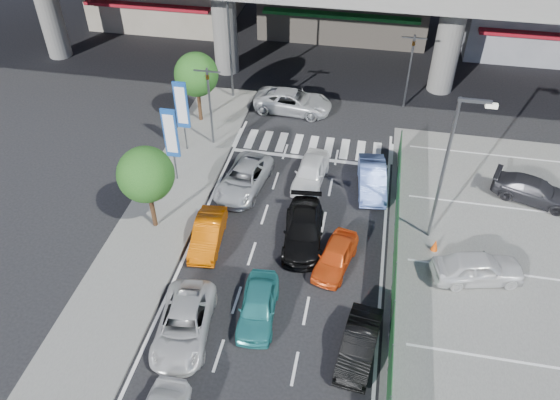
% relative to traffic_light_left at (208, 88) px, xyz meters
% --- Properties ---
extents(ground, '(120.00, 120.00, 0.00)m').
position_rel_traffic_light_left_xyz_m(ground, '(6.20, -12.00, -3.94)').
color(ground, black).
rests_on(ground, ground).
extents(parking_lot, '(12.00, 28.00, 0.06)m').
position_rel_traffic_light_left_xyz_m(parking_lot, '(17.20, -10.00, -3.91)').
color(parking_lot, '#5A5A58').
rests_on(parking_lot, ground).
extents(sidewalk_left, '(4.00, 30.00, 0.12)m').
position_rel_traffic_light_left_xyz_m(sidewalk_left, '(-0.80, -8.00, -3.88)').
color(sidewalk_left, '#5A5A58').
rests_on(sidewalk_left, ground).
extents(fence_run, '(0.16, 22.00, 1.80)m').
position_rel_traffic_light_left_xyz_m(fence_run, '(11.50, -11.00, -3.04)').
color(fence_run, '#1C5227').
rests_on(fence_run, ground).
extents(traffic_light_left, '(1.60, 1.24, 5.20)m').
position_rel_traffic_light_left_xyz_m(traffic_light_left, '(0.00, 0.00, 0.00)').
color(traffic_light_left, '#595B60').
rests_on(traffic_light_left, ground).
extents(traffic_light_right, '(1.60, 1.24, 5.20)m').
position_rel_traffic_light_left_xyz_m(traffic_light_right, '(11.70, 7.00, 0.00)').
color(traffic_light_right, '#595B60').
rests_on(traffic_light_right, ground).
extents(street_lamp_right, '(1.65, 0.22, 8.00)m').
position_rel_traffic_light_left_xyz_m(street_lamp_right, '(13.37, -6.00, 0.83)').
color(street_lamp_right, '#595B60').
rests_on(street_lamp_right, ground).
extents(street_lamp_left, '(1.65, 0.22, 8.00)m').
position_rel_traffic_light_left_xyz_m(street_lamp_left, '(-0.13, 6.00, 0.83)').
color(street_lamp_left, '#595B60').
rests_on(street_lamp_left, ground).
extents(signboard_near, '(0.80, 0.14, 4.70)m').
position_rel_traffic_light_left_xyz_m(signboard_near, '(-1.00, -4.01, -0.87)').
color(signboard_near, '#595B60').
rests_on(signboard_near, ground).
extents(signboard_far, '(0.80, 0.14, 4.70)m').
position_rel_traffic_light_left_xyz_m(signboard_far, '(-1.40, -1.01, -0.87)').
color(signboard_far, '#595B60').
rests_on(signboard_far, ground).
extents(tree_near, '(2.80, 2.80, 4.80)m').
position_rel_traffic_light_left_xyz_m(tree_near, '(-0.80, -8.00, -0.55)').
color(tree_near, '#382314').
rests_on(tree_near, ground).
extents(tree_far, '(2.80, 2.80, 4.80)m').
position_rel_traffic_light_left_xyz_m(tree_far, '(-1.60, 2.50, -0.55)').
color(tree_far, '#382314').
rests_on(tree_far, ground).
extents(sedan_white_mid_left, '(2.72, 4.92, 1.31)m').
position_rel_traffic_light_left_xyz_m(sedan_white_mid_left, '(2.91, -14.22, -3.28)').
color(sedan_white_mid_left, silver).
rests_on(sedan_white_mid_left, ground).
extents(taxi_teal_mid, '(1.85, 3.98, 1.32)m').
position_rel_traffic_light_left_xyz_m(taxi_teal_mid, '(5.76, -12.66, -3.28)').
color(taxi_teal_mid, teal).
rests_on(taxi_teal_mid, ground).
extents(hatch_black_mid_right, '(1.78, 3.95, 1.26)m').
position_rel_traffic_light_left_xyz_m(hatch_black_mid_right, '(10.24, -13.78, -3.31)').
color(hatch_black_mid_right, black).
rests_on(hatch_black_mid_right, ground).
extents(taxi_orange_left, '(1.68, 3.94, 1.26)m').
position_rel_traffic_light_left_xyz_m(taxi_orange_left, '(2.29, -8.66, -3.30)').
color(taxi_orange_left, '#B84D02').
rests_on(taxi_orange_left, ground).
extents(sedan_black_mid, '(2.37, 4.92, 1.38)m').
position_rel_traffic_light_left_xyz_m(sedan_black_mid, '(6.94, -7.55, -3.25)').
color(sedan_black_mid, black).
rests_on(sedan_black_mid, ground).
extents(taxi_orange_right, '(2.21, 3.84, 1.23)m').
position_rel_traffic_light_left_xyz_m(taxi_orange_right, '(8.73, -8.98, -3.32)').
color(taxi_orange_right, '#E14D16').
rests_on(taxi_orange_right, ground).
extents(wagon_silver_front_left, '(2.79, 5.01, 1.33)m').
position_rel_traffic_light_left_xyz_m(wagon_silver_front_left, '(2.98, -3.99, -3.27)').
color(wagon_silver_front_left, '#A4A7AB').
rests_on(wagon_silver_front_left, ground).
extents(sedan_white_front_mid, '(1.97, 4.17, 1.38)m').
position_rel_traffic_light_left_xyz_m(sedan_white_front_mid, '(6.58, -2.67, -3.25)').
color(sedan_white_front_mid, white).
rests_on(sedan_white_front_mid, ground).
extents(kei_truck_front_right, '(1.89, 4.32, 1.38)m').
position_rel_traffic_light_left_xyz_m(kei_truck_front_right, '(10.06, -2.64, -3.25)').
color(kei_truck_front_right, '#6B8CE7').
rests_on(kei_truck_front_right, ground).
extents(crossing_wagon_silver, '(5.41, 2.77, 1.46)m').
position_rel_traffic_light_left_xyz_m(crossing_wagon_silver, '(4.23, 4.96, -3.20)').
color(crossing_wagon_silver, '#B9BCC1').
rests_on(crossing_wagon_silver, ground).
extents(parked_sedan_white, '(4.50, 2.62, 1.44)m').
position_rel_traffic_light_left_xyz_m(parked_sedan_white, '(15.32, -8.64, -3.16)').
color(parked_sedan_white, silver).
rests_on(parked_sedan_white, parking_lot).
extents(parked_sedan_dgrey, '(4.69, 3.04, 1.26)m').
position_rel_traffic_light_left_xyz_m(parked_sedan_dgrey, '(18.80, -2.03, -3.24)').
color(parked_sedan_dgrey, '#2C2C31').
rests_on(parked_sedan_dgrey, parking_lot).
extents(traffic_cone, '(0.44, 0.44, 0.67)m').
position_rel_traffic_light_left_xyz_m(traffic_cone, '(13.47, -7.06, -3.54)').
color(traffic_cone, '#D1470B').
rests_on(traffic_cone, parking_lot).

